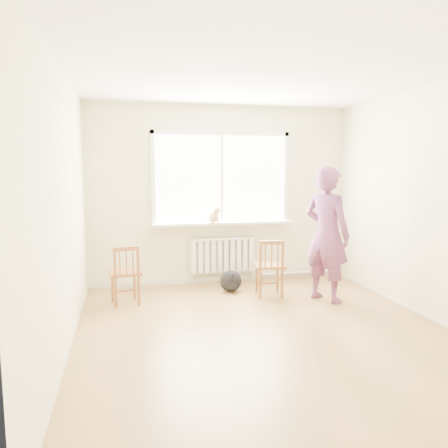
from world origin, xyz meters
TOP-DOWN VIEW (x-y plane):
  - floor at (0.00, 0.00)m, footprint 4.50×4.50m
  - ceiling at (0.00, 0.00)m, footprint 4.50×4.50m
  - back_wall at (0.00, 2.25)m, footprint 4.00×0.01m
  - window at (0.00, 2.22)m, footprint 2.12×0.05m
  - windowsill at (0.00, 2.14)m, footprint 2.15×0.22m
  - radiator at (0.00, 2.16)m, footprint 1.00×0.12m
  - heating_pipe at (1.25, 2.19)m, footprint 1.40×0.04m
  - baseboard at (0.00, 2.23)m, footprint 4.00×0.03m
  - chair_left at (-1.46, 1.36)m, footprint 0.44×0.42m
  - chair_right at (0.47, 1.29)m, footprint 0.44×0.43m
  - person at (1.14, 0.96)m, footprint 0.70×0.78m
  - cat at (-0.16, 2.05)m, footprint 0.24×0.40m
  - backpack at (0.01, 1.63)m, footprint 0.35×0.28m

SIDE VIEW (x-z plane):
  - floor at x=0.00m, z-range 0.00..0.00m
  - baseboard at x=0.00m, z-range 0.00..0.08m
  - heating_pipe at x=1.25m, z-range 0.06..0.10m
  - backpack at x=0.01m, z-range 0.00..0.31m
  - chair_left at x=-1.46m, z-range 0.00..0.78m
  - chair_right at x=0.47m, z-range 0.00..0.80m
  - radiator at x=0.00m, z-range 0.16..0.71m
  - person at x=1.14m, z-range 0.00..1.78m
  - windowsill at x=0.00m, z-range 0.91..0.95m
  - cat at x=-0.16m, z-range 0.92..1.20m
  - back_wall at x=0.00m, z-range 0.00..2.70m
  - window at x=0.00m, z-range 0.95..2.37m
  - ceiling at x=0.00m, z-range 2.70..2.70m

